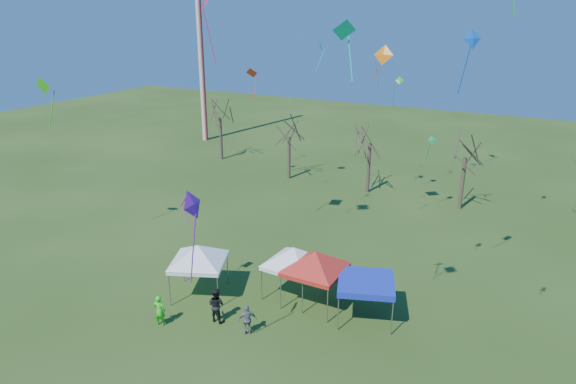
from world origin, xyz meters
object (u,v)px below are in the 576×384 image
at_px(person_dark, 216,305).
at_px(person_grey, 247,320).
at_px(tree_1, 289,122).
at_px(tree_2, 371,126).
at_px(tent_white_west, 198,249).
at_px(person_green, 159,310).
at_px(tree_3, 468,139).
at_px(tent_white_mid, 294,251).
at_px(radio_mast, 200,40).
at_px(tree_0, 219,102).
at_px(tent_blue, 366,283).
at_px(tent_red, 315,255).

relative_size(person_dark, person_grey, 1.17).
xyz_separation_m(tree_1, tree_2, (8.40, -0.27, 0.50)).
xyz_separation_m(tent_white_west, person_green, (0.02, -3.57, -2.11)).
bearing_deg(tree_2, tree_3, -2.27).
relative_size(tree_1, tent_white_mid, 1.83).
distance_m(radio_mast, person_green, 43.64).
distance_m(tree_2, tent_white_mid, 20.03).
xyz_separation_m(tree_3, tent_white_west, (-11.07, -21.70, -3.08)).
relative_size(tent_white_mid, person_green, 2.33).
xyz_separation_m(tree_0, tent_blue, (25.32, -22.87, -4.33)).
distance_m(tent_white_mid, tent_blue, 4.57).
bearing_deg(tree_2, tree_1, 178.15).
xyz_separation_m(tree_1, tent_white_west, (5.73, -22.31, -2.79)).
bearing_deg(tree_3, tree_1, 177.94).
distance_m(radio_mast, tree_2, 28.08).
xyz_separation_m(tent_red, person_grey, (-1.86, -4.29, -2.27)).
distance_m(tree_1, person_grey, 26.93).
xyz_separation_m(radio_mast, tent_white_mid, (27.98, -29.23, -9.56)).
bearing_deg(tree_2, tent_white_west, -96.90).
bearing_deg(tree_3, person_grey, -105.22).
distance_m(tree_1, person_green, 26.96).
distance_m(tent_white_west, tent_white_mid, 5.57).
bearing_deg(person_dark, radio_mast, -51.79).
distance_m(tree_2, person_green, 26.30).
relative_size(tent_white_west, tent_blue, 1.03).
distance_m(radio_mast, tree_1, 20.72).
relative_size(tree_0, person_green, 4.76).
distance_m(tree_0, person_dark, 32.97).
height_order(tree_2, tree_3, tree_2).
xyz_separation_m(tree_0, tent_red, (22.27, -22.81, -3.38)).
relative_size(tent_white_mid, person_grey, 2.46).
bearing_deg(tree_1, tree_2, -1.85).
bearing_deg(tent_white_west, tree_3, 62.98).
height_order(tent_white_mid, tent_blue, tent_white_mid).
bearing_deg(person_dark, tree_0, -54.77).
bearing_deg(person_dark, person_green, 36.21).
relative_size(tree_2, tent_blue, 2.15).
bearing_deg(person_grey, person_dark, -45.49).
relative_size(tree_1, person_grey, 4.50).
relative_size(tree_0, tent_white_mid, 2.05).
height_order(tent_blue, person_green, tent_blue).
relative_size(radio_mast, tree_3, 3.16).
bearing_deg(radio_mast, tree_0, -42.77).
distance_m(tree_3, person_grey, 25.18).
xyz_separation_m(radio_mast, tree_3, (34.03, -9.96, -6.42)).
relative_size(tree_2, tent_white_west, 2.10).
xyz_separation_m(tent_white_mid, tent_red, (1.45, -0.20, 0.16)).
bearing_deg(tent_red, radio_mast, 135.00).
distance_m(tree_2, tent_red, 20.42).
height_order(tent_blue, person_dark, tent_blue).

